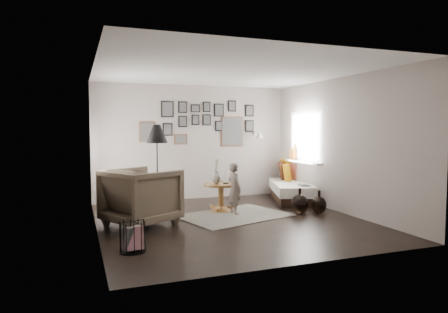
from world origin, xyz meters
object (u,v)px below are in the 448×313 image
object	(u,v)px
vase	(217,176)
floor_lamp	(157,137)
pedestal_table	(221,198)
child	(234,189)
armchair	(141,197)
demijohn_small	(319,205)
magazine_basket	(133,237)
demijohn_large	(300,204)
daybed	(289,188)

from	to	relation	value
vase	floor_lamp	world-z (taller)	floor_lamp
pedestal_table	child	xyz separation A→B (m)	(0.14, -0.36, 0.24)
armchair	demijohn_small	size ratio (longest dim) A/B	2.38
floor_lamp	child	size ratio (longest dim) A/B	1.74
pedestal_table	magazine_basket	distance (m)	2.85
demijohn_large	demijohn_small	xyz separation A→B (m)	(0.35, -0.12, -0.02)
pedestal_table	armchair	xyz separation A→B (m)	(-1.64, -0.62, 0.23)
pedestal_table	demijohn_small	bearing A→B (deg)	-28.28
magazine_basket	child	size ratio (longest dim) A/B	0.42
daybed	magazine_basket	size ratio (longest dim) A/B	4.71
armchair	demijohn_large	world-z (taller)	armchair
pedestal_table	demijohn_large	world-z (taller)	pedestal_table
daybed	child	xyz separation A→B (m)	(-1.74, -0.98, 0.22)
demijohn_large	floor_lamp	bearing A→B (deg)	161.21
child	vase	bearing A→B (deg)	20.58
demijohn_large	demijohn_small	bearing A→B (deg)	-18.92
armchair	demijohn_small	xyz separation A→B (m)	(3.30, -0.27, -0.31)
vase	demijohn_small	bearing A→B (deg)	-27.69
vase	magazine_basket	xyz separation A→B (m)	(-1.90, -2.08, -0.49)
vase	floor_lamp	distance (m)	1.39
daybed	floor_lamp	size ratio (longest dim) A/B	1.15
magazine_basket	demijohn_large	xyz separation A→B (m)	(3.29, 1.28, -0.01)
floor_lamp	magazine_basket	world-z (taller)	floor_lamp
pedestal_table	floor_lamp	bearing A→B (deg)	175.73
demijohn_large	demijohn_small	distance (m)	0.37
floor_lamp	magazine_basket	xyz separation A→B (m)	(-0.75, -2.15, -1.26)
pedestal_table	demijohn_small	world-z (taller)	pedestal_table
daybed	vase	bearing A→B (deg)	-143.34
armchair	magazine_basket	size ratio (longest dim) A/B	2.57
demijohn_small	child	xyz separation A→B (m)	(-1.52, 0.54, 0.32)
floor_lamp	child	bearing A→B (deg)	-18.07
vase	armchair	size ratio (longest dim) A/B	0.46
daybed	magazine_basket	bearing A→B (deg)	-125.67
armchair	demijohn_small	distance (m)	3.33
daybed	demijohn_large	world-z (taller)	daybed
floor_lamp	armchair	bearing A→B (deg)	-119.76
vase	armchair	distance (m)	1.70
floor_lamp	child	world-z (taller)	floor_lamp
vase	demijohn_small	world-z (taller)	vase
vase	magazine_basket	world-z (taller)	vase
pedestal_table	magazine_basket	xyz separation A→B (m)	(-1.98, -2.06, -0.05)
daybed	floor_lamp	world-z (taller)	floor_lamp
vase	magazine_basket	size ratio (longest dim) A/B	1.19
vase	armchair	world-z (taller)	vase
demijohn_large	magazine_basket	bearing A→B (deg)	-158.72
armchair	demijohn_large	size ratio (longest dim) A/B	2.16
pedestal_table	armchair	bearing A→B (deg)	-159.19
vase	demijohn_small	size ratio (longest dim) A/B	1.10
demijohn_small	child	bearing A→B (deg)	160.53
vase	child	bearing A→B (deg)	-59.34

